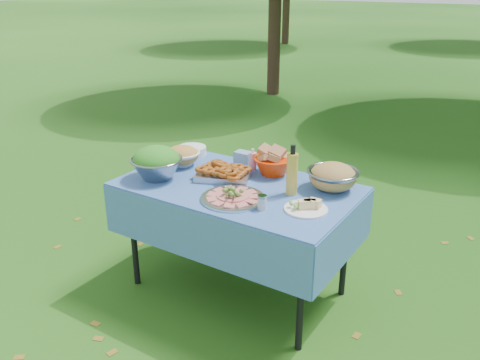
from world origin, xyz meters
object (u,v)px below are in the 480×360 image
salad_bowl (156,163)px  pasta_bowl_steel (333,176)px  oil_bottle (292,170)px  picnic_table (238,239)px  bread_bowl (273,162)px  charcuterie_platter (233,192)px  plate_stack (192,150)px

salad_bowl → pasta_bowl_steel: bearing=23.4°
oil_bottle → pasta_bowl_steel: bearing=49.0°
picnic_table → pasta_bowl_steel: size_ratio=4.64×
salad_bowl → picnic_table: bearing=19.9°
bread_bowl → charcuterie_platter: (0.00, -0.49, -0.04)m
salad_bowl → plate_stack: 0.51m
salad_bowl → bread_bowl: size_ratio=1.27×
oil_bottle → plate_stack: bearing=165.0°
salad_bowl → pasta_bowl_steel: 1.11m
bread_bowl → oil_bottle: 0.35m
salad_bowl → charcuterie_platter: size_ratio=0.86×
plate_stack → oil_bottle: size_ratio=0.69×
plate_stack → picnic_table: bearing=-27.6°
plate_stack → salad_bowl: bearing=-78.4°
picnic_table → bread_bowl: (0.09, 0.29, 0.47)m
bread_bowl → pasta_bowl_steel: bread_bowl is taller
plate_stack → bread_bowl: bread_bowl is taller
picnic_table → salad_bowl: (-0.50, -0.18, 0.49)m
salad_bowl → plate_stack: size_ratio=1.55×
pasta_bowl_steel → oil_bottle: bearing=-131.0°
salad_bowl → charcuterie_platter: bearing=-1.4°
picnic_table → charcuterie_platter: 0.48m
picnic_table → bread_bowl: bread_bowl is taller
plate_stack → bread_bowl: 0.70m
picnic_table → pasta_bowl_steel: (0.52, 0.26, 0.46)m
plate_stack → oil_bottle: 0.99m
pasta_bowl_steel → oil_bottle: oil_bottle is taller
bread_bowl → oil_bottle: bearing=-42.3°
pasta_bowl_steel → charcuterie_platter: pasta_bowl_steel is taller
plate_stack → bread_bowl: (0.70, -0.02, 0.06)m
plate_stack → pasta_bowl_steel: bearing=-2.6°
oil_bottle → bread_bowl: bearing=137.7°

